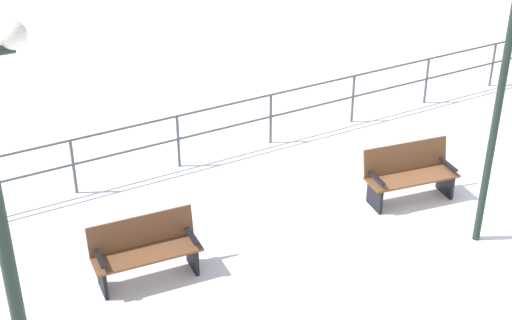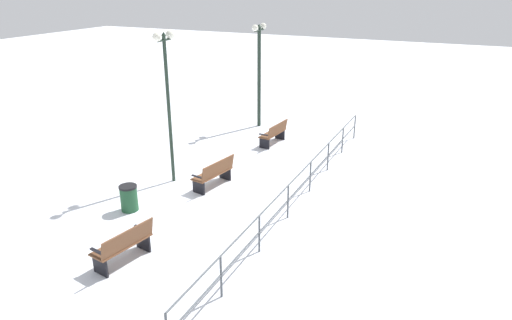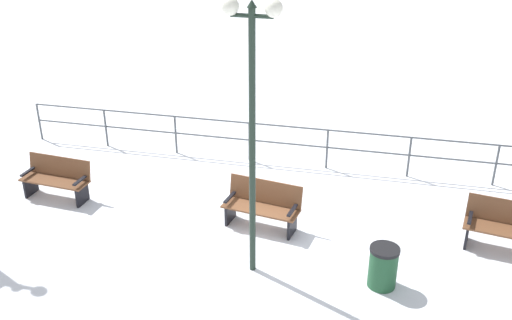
{
  "view_description": "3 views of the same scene",
  "coord_description": "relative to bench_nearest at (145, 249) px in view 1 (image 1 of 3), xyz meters",
  "views": [
    {
      "loc": [
        7.98,
        -7.36,
        6.45
      ],
      "look_at": [
        -1.17,
        -2.21,
        0.75
      ],
      "focal_mm": 52.15,
      "sensor_mm": 36.0,
      "label": 1
    },
    {
      "loc": [
        -6.86,
        11.65,
        6.2
      ],
      "look_at": [
        -1.29,
        -0.33,
        1.01
      ],
      "focal_mm": 32.55,
      "sensor_mm": 36.0,
      "label": 2
    },
    {
      "loc": [
        9.95,
        2.2,
        6.41
      ],
      "look_at": [
        -1.34,
        -0.43,
        0.78
      ],
      "focal_mm": 41.78,
      "sensor_mm": 36.0,
      "label": 3
    }
  ],
  "objects": [
    {
      "name": "ground_plane",
      "position": [
        0.13,
        4.55,
        -0.46
      ],
      "size": [
        80.0,
        80.0,
        0.0
      ],
      "primitive_type": "plane",
      "color": "white",
      "rests_on": "ground"
    },
    {
      "name": "bench_nearest",
      "position": [
        0.0,
        0.0,
        0.0
      ],
      "size": [
        0.67,
        1.55,
        0.89
      ],
      "rotation": [
        0.0,
        0.0,
        -0.09
      ],
      "color": "brown",
      "rests_on": "ground"
    },
    {
      "name": "bench_second",
      "position": [
        0.13,
        4.57,
        0.01
      ],
      "size": [
        0.81,
        1.59,
        0.93
      ],
      "rotation": [
        0.0,
        0.0,
        -0.16
      ],
      "color": "brown",
      "rests_on": "ground"
    },
    {
      "name": "lamppost_middle",
      "position": [
        1.58,
        4.72,
        2.88
      ],
      "size": [
        0.27,
        0.92,
        4.77
      ],
      "color": "#1E2D23",
      "rests_on": "ground"
    },
    {
      "name": "waterfront_railing",
      "position": [
        -2.73,
        4.55,
        0.22
      ],
      "size": [
        0.05,
        13.28,
        1.01
      ],
      "color": "#4C5156",
      "rests_on": "ground"
    }
  ]
}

